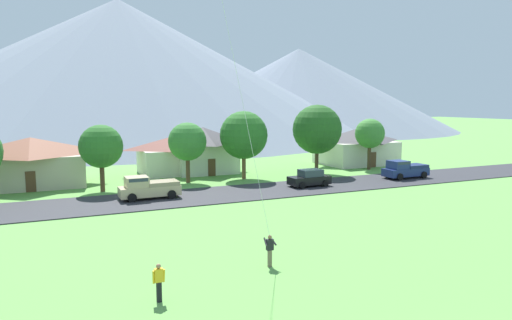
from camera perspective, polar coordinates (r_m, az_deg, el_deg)
The scene contains 16 objects.
road_strip at distance 42.15m, azimuth -5.73°, elevation -4.38°, with size 160.00×7.58×0.08m, color #2D2D33.
mountain_west_ridge at distance 131.65m, azimuth -16.58°, elevation 10.98°, with size 134.45×134.45×35.83m, color slate.
mountain_far_west_ridge at distance 147.82m, azimuth 5.28°, elevation 8.74°, with size 95.92×95.92×25.25m, color slate.
house_leftmost at distance 56.05m, azimuth -6.60°, elevation 1.37°, with size 7.71×7.07×5.49m.
house_left_center at distance 64.83m, azimuth 12.31°, elevation 1.75°, with size 10.20×8.19×4.87m.
house_right_center at distance 51.82m, azimuth -26.13°, elevation -0.09°, with size 10.70×7.97×4.95m.
house_rightmost at distance 55.88m, azimuth -9.72°, elevation 0.81°, with size 9.36×6.92×4.57m.
tree_near_left at distance 45.71m, azimuth -18.69°, elevation 1.59°, with size 4.10×4.10×6.38m.
tree_left_of_center at distance 50.52m, azimuth -1.53°, elevation 3.10°, with size 5.29×5.29×7.53m.
tree_center at distance 48.73m, azimuth -8.52°, elevation 2.25°, with size 4.03×4.03×6.38m.
tree_right_of_center at distance 54.53m, azimuth 7.60°, elevation 3.79°, with size 5.78×5.78×8.20m.
tree_near_right at distance 59.55m, azimuth 13.95°, elevation 3.19°, with size 3.72×3.72×6.44m.
parked_car_black_west_end at distance 46.49m, azimuth 6.67°, elevation -2.27°, with size 4.24×2.16×1.68m.
pickup_truck_navy_west_side at distance 53.68m, azimuth 17.97°, elevation -1.10°, with size 5.21×2.34×1.99m.
pickup_truck_sand_east_side at distance 41.33m, azimuth -13.27°, elevation -3.33°, with size 5.23×2.39×1.99m.
watcher_person at distance 20.55m, azimuth -11.97°, elevation -14.58°, with size 0.56×0.24×1.68m.
Camera 1 is at (-12.84, -7.67, 8.43)m, focal length 32.22 mm.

